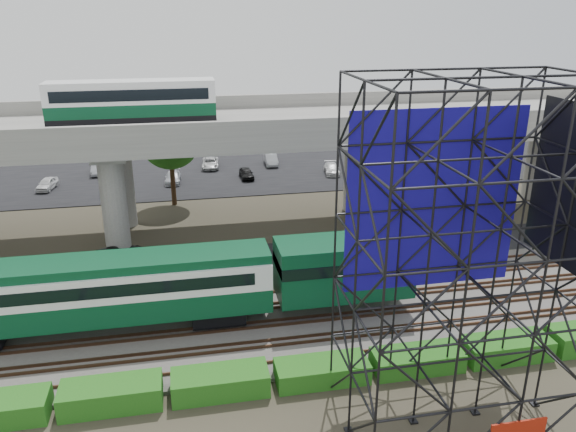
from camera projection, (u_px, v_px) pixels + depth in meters
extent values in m
plane|color=#474233|center=(286.00, 335.00, 31.61)|extent=(140.00, 140.00, 0.00)
cube|color=slate|center=(279.00, 316.00, 33.42)|extent=(90.00, 12.00, 0.20)
cube|color=black|center=(259.00, 258.00, 41.25)|extent=(90.00, 5.00, 0.08)
cube|color=black|center=(228.00, 172.00, 62.86)|extent=(90.00, 18.00, 0.08)
cube|color=slate|center=(214.00, 132.00, 83.10)|extent=(140.00, 40.00, 0.03)
cube|color=#472D1E|center=(295.00, 359.00, 29.02)|extent=(90.00, 0.08, 0.16)
cube|color=#472D1E|center=(290.00, 344.00, 30.34)|extent=(90.00, 0.08, 0.16)
cube|color=#472D1E|center=(288.00, 338.00, 30.85)|extent=(90.00, 0.08, 0.16)
cube|color=#472D1E|center=(283.00, 324.00, 32.18)|extent=(90.00, 0.08, 0.16)
cube|color=#472D1E|center=(281.00, 319.00, 32.69)|extent=(90.00, 0.08, 0.16)
cube|color=#472D1E|center=(277.00, 307.00, 34.02)|extent=(90.00, 0.08, 0.16)
cube|color=#472D1E|center=(276.00, 303.00, 34.53)|extent=(90.00, 0.08, 0.16)
cube|color=#472D1E|center=(272.00, 292.00, 35.86)|extent=(90.00, 0.08, 0.16)
cube|color=#472D1E|center=(270.00, 288.00, 36.37)|extent=(90.00, 0.08, 0.16)
cube|color=#472D1E|center=(267.00, 278.00, 37.70)|extent=(90.00, 0.08, 0.16)
cube|color=black|center=(218.00, 311.00, 32.52)|extent=(3.00, 2.20, 0.90)
cube|color=#094224|center=(99.00, 305.00, 30.94)|extent=(19.00, 3.00, 1.40)
cube|color=white|center=(96.00, 281.00, 30.44)|extent=(19.00, 3.00, 1.50)
cube|color=#094224|center=(94.00, 264.00, 30.09)|extent=(19.00, 2.60, 0.50)
cube|color=black|center=(115.00, 279.00, 30.60)|extent=(15.00, 3.06, 0.70)
cube|color=#094224|center=(344.00, 267.00, 33.12)|extent=(8.00, 3.00, 3.40)
cube|color=#9E9B93|center=(246.00, 128.00, 43.32)|extent=(80.00, 12.00, 1.20)
cube|color=#9E9B93|center=(257.00, 128.00, 37.63)|extent=(80.00, 0.50, 1.10)
cube|color=#9E9B93|center=(238.00, 102.00, 48.21)|extent=(80.00, 0.50, 1.10)
cylinder|color=#9E9B93|center=(115.00, 207.00, 39.91)|extent=(1.80, 1.80, 8.00)
cylinder|color=#9E9B93|center=(122.00, 180.00, 46.34)|extent=(1.80, 1.80, 8.00)
cube|color=#9E9B93|center=(114.00, 145.00, 41.83)|extent=(2.40, 9.00, 0.60)
cylinder|color=#9E9B93|center=(382.00, 191.00, 43.52)|extent=(1.80, 1.80, 8.00)
cylinder|color=#9E9B93|center=(354.00, 167.00, 49.95)|extent=(1.80, 1.80, 8.00)
cube|color=#9E9B93|center=(369.00, 134.00, 45.44)|extent=(2.40, 9.00, 0.60)
cylinder|color=#9E9B93|center=(536.00, 157.00, 53.20)|extent=(1.80, 1.80, 8.00)
cube|color=#9E9B93|center=(567.00, 126.00, 48.69)|extent=(2.40, 9.00, 0.60)
cube|color=black|center=(134.00, 120.00, 41.48)|extent=(12.00, 2.50, 0.70)
cube|color=#094224|center=(133.00, 109.00, 41.21)|extent=(12.00, 2.50, 0.90)
cube|color=white|center=(132.00, 94.00, 40.82)|extent=(12.00, 2.50, 1.30)
cube|color=black|center=(131.00, 93.00, 40.80)|extent=(11.00, 2.56, 0.80)
cube|color=white|center=(130.00, 83.00, 40.54)|extent=(12.00, 2.40, 0.30)
cube|color=#160C8E|center=(434.00, 201.00, 24.86)|extent=(8.10, 0.08, 8.25)
cube|color=black|center=(575.00, 190.00, 22.45)|extent=(0.06, 5.40, 6.75)
cube|color=black|center=(444.00, 417.00, 25.29)|extent=(9.36, 6.36, 0.08)
cube|color=#185F15|center=(112.00, 395.00, 25.83)|extent=(4.60, 1.80, 1.20)
cube|color=#185F15|center=(220.00, 382.00, 26.74)|extent=(4.60, 1.80, 1.15)
cube|color=#185F15|center=(322.00, 371.00, 27.66)|extent=(4.60, 1.80, 1.03)
cube|color=#185F15|center=(417.00, 360.00, 28.57)|extent=(4.60, 1.80, 1.01)
cube|color=#185F15|center=(506.00, 348.00, 29.45)|extent=(4.60, 1.80, 1.12)
cylinder|color=#382314|center=(428.00, 207.00, 44.80)|extent=(0.44, 0.44, 4.80)
ellipsoid|color=#185F15|center=(431.00, 168.00, 43.68)|extent=(4.94, 4.94, 4.18)
cylinder|color=#382314|center=(173.00, 180.00, 51.76)|extent=(0.44, 0.44, 4.80)
ellipsoid|color=#185F15|center=(170.00, 146.00, 50.64)|extent=(4.94, 4.94, 4.18)
imported|color=black|center=(116.00, 257.00, 39.74)|extent=(5.38, 3.77, 1.36)
imported|color=silver|center=(47.00, 184.00, 56.54)|extent=(1.97, 3.60, 1.16)
imported|color=#9C9EA3|center=(98.00, 168.00, 61.90)|extent=(1.53, 3.99, 1.30)
imported|color=#B0B2B8|center=(173.00, 177.00, 58.80)|extent=(1.79, 3.88, 1.10)
imported|color=beige|center=(210.00, 163.00, 64.16)|extent=(2.18, 4.16, 1.12)
imported|color=black|center=(246.00, 173.00, 60.20)|extent=(1.45, 3.34, 1.12)
imported|color=#93969A|center=(271.00, 159.00, 65.41)|extent=(1.50, 3.86, 1.25)
imported|color=silver|center=(332.00, 169.00, 61.92)|extent=(2.08, 3.95, 1.09)
imported|color=#BABCC2|center=(382.00, 154.00, 67.86)|extent=(2.74, 4.90, 1.29)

